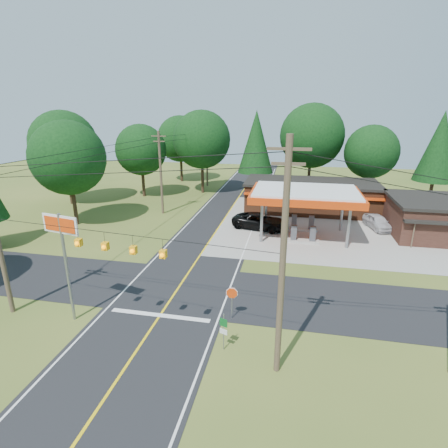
% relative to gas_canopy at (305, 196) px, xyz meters
% --- Properties ---
extents(ground, '(120.00, 120.00, 0.00)m').
position_rel_gas_canopy_xyz_m(ground, '(-9.00, -13.00, -4.27)').
color(ground, '#42561E').
rests_on(ground, ground).
extents(main_highway, '(8.00, 120.00, 0.02)m').
position_rel_gas_canopy_xyz_m(main_highway, '(-9.00, -13.00, -4.26)').
color(main_highway, black).
rests_on(main_highway, ground).
extents(cross_road, '(70.00, 7.00, 0.02)m').
position_rel_gas_canopy_xyz_m(cross_road, '(-9.00, -13.00, -4.25)').
color(cross_road, black).
rests_on(cross_road, ground).
extents(lane_center_yellow, '(0.15, 110.00, 0.00)m').
position_rel_gas_canopy_xyz_m(lane_center_yellow, '(-9.00, -13.00, -4.24)').
color(lane_center_yellow, yellow).
rests_on(lane_center_yellow, main_highway).
extents(gas_canopy, '(10.60, 7.40, 4.88)m').
position_rel_gas_canopy_xyz_m(gas_canopy, '(0.00, 0.00, 0.00)').
color(gas_canopy, gray).
rests_on(gas_canopy, ground).
extents(convenience_store, '(16.40, 7.55, 3.80)m').
position_rel_gas_canopy_xyz_m(convenience_store, '(1.00, 9.98, -2.35)').
color(convenience_store, brown).
rests_on(convenience_store, ground).
extents(utility_pole_near_right, '(1.80, 0.30, 11.50)m').
position_rel_gas_canopy_xyz_m(utility_pole_near_right, '(-1.50, -20.00, 1.69)').
color(utility_pole_near_right, '#473828').
rests_on(utility_pole_near_right, ground).
extents(utility_pole_far_left, '(1.80, 0.30, 10.00)m').
position_rel_gas_canopy_xyz_m(utility_pole_far_left, '(-17.00, 5.00, 0.93)').
color(utility_pole_far_left, '#473828').
rests_on(utility_pole_far_left, ground).
extents(utility_pole_north, '(0.30, 0.30, 9.50)m').
position_rel_gas_canopy_xyz_m(utility_pole_north, '(-15.50, 22.00, 0.48)').
color(utility_pole_north, '#473828').
rests_on(utility_pole_north, ground).
extents(overhead_beacons, '(17.04, 2.04, 1.03)m').
position_rel_gas_canopy_xyz_m(overhead_beacons, '(-10.00, -19.00, 1.95)').
color(overhead_beacons, black).
rests_on(overhead_beacons, ground).
extents(treeline_backdrop, '(70.27, 51.59, 13.30)m').
position_rel_gas_canopy_xyz_m(treeline_backdrop, '(-8.18, 11.01, 3.22)').
color(treeline_backdrop, '#332316').
rests_on(treeline_backdrop, ground).
extents(suv_car, '(7.17, 7.17, 1.67)m').
position_rel_gas_canopy_xyz_m(suv_car, '(-4.50, 1.50, -3.43)').
color(suv_car, black).
rests_on(suv_car, ground).
extents(sedan_car, '(5.42, 5.42, 1.51)m').
position_rel_gas_canopy_xyz_m(sedan_car, '(8.00, 4.00, -3.51)').
color(sedan_car, silver).
rests_on(sedan_car, ground).
extents(big_stop_sign, '(2.51, 0.61, 6.85)m').
position_rel_gas_canopy_xyz_m(big_stop_sign, '(-14.07, -18.01, 0.83)').
color(big_stop_sign, gray).
rests_on(big_stop_sign, ground).
extents(octagonal_stop_sign, '(0.76, 0.09, 2.17)m').
position_rel_gas_canopy_xyz_m(octagonal_stop_sign, '(-4.50, -16.01, -2.67)').
color(octagonal_stop_sign, gray).
rests_on(octagonal_stop_sign, ground).
extents(route_sign_post, '(0.44, 0.18, 2.23)m').
position_rel_gas_canopy_xyz_m(route_sign_post, '(-4.41, -19.02, -2.94)').
color(route_sign_post, gray).
rests_on(route_sign_post, ground).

